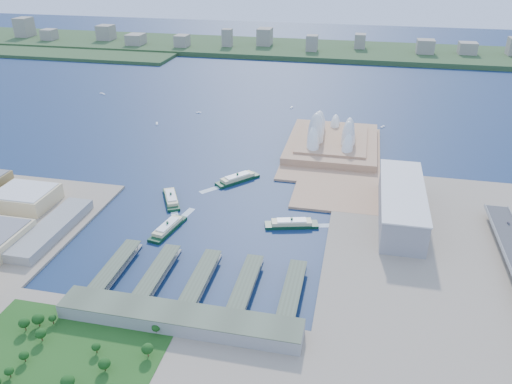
% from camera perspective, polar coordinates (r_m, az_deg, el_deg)
% --- Properties ---
extents(ground, '(3000.00, 3000.00, 0.00)m').
position_cam_1_polar(ground, '(528.47, -5.22, -5.25)').
color(ground, '#0D203F').
rests_on(ground, ground).
extents(east_land, '(240.00, 500.00, 3.00)m').
position_cam_1_polar(east_land, '(477.91, 22.06, -11.15)').
color(east_land, gray).
rests_on(east_land, ground).
extents(peninsula, '(135.00, 220.00, 3.00)m').
position_cam_1_polar(peninsula, '(740.28, 8.76, 4.50)').
color(peninsula, tan).
rests_on(peninsula, ground).
extents(far_shore, '(2200.00, 260.00, 12.00)m').
position_cam_1_polar(far_shore, '(1438.18, 6.64, 15.84)').
color(far_shore, '#2D4926').
rests_on(far_shore, ground).
extents(opera_house, '(134.00, 180.00, 58.00)m').
position_cam_1_polar(opera_house, '(748.21, 8.85, 7.25)').
color(opera_house, white).
rests_on(opera_house, peninsula).
extents(toaster_building, '(45.00, 155.00, 35.00)m').
position_cam_1_polar(toaster_building, '(570.53, 16.26, -1.34)').
color(toaster_building, gray).
rests_on(toaster_building, east_land).
extents(ferry_wharves, '(184.00, 90.00, 9.30)m').
position_cam_1_polar(ferry_wharves, '(463.55, -6.29, -9.80)').
color(ferry_wharves, '#48533E').
rests_on(ferry_wharves, ground).
extents(terminal_building, '(200.00, 28.00, 12.00)m').
position_cam_1_polar(terminal_building, '(417.01, -8.79, -14.13)').
color(terminal_building, gray).
rests_on(terminal_building, south_land).
extents(park, '(150.00, 110.00, 16.00)m').
position_cam_1_polar(park, '(410.51, -21.90, -16.59)').
color(park, '#194714').
rests_on(park, south_land).
extents(far_skyline, '(1900.00, 140.00, 55.00)m').
position_cam_1_polar(far_skyline, '(1412.53, 6.62, 17.02)').
color(far_skyline, gray).
rests_on(far_skyline, far_shore).
extents(ferry_a, '(38.94, 57.15, 10.75)m').
position_cam_1_polar(ferry_a, '(604.50, -9.69, -0.54)').
color(ferry_a, '#0C331B').
rests_on(ferry_a, ground).
extents(ferry_b, '(51.65, 55.76, 11.47)m').
position_cam_1_polar(ferry_b, '(644.78, -2.12, 1.72)').
color(ferry_b, '#0C331B').
rests_on(ferry_b, ground).
extents(ferry_c, '(25.09, 59.13, 10.86)m').
position_cam_1_polar(ferry_c, '(544.78, -10.06, -3.85)').
color(ferry_c, '#0C331B').
rests_on(ferry_c, ground).
extents(ferry_d, '(59.69, 29.08, 10.94)m').
position_cam_1_polar(ferry_d, '(545.09, 4.09, -3.44)').
color(ferry_d, '#0C331B').
rests_on(ferry_d, ground).
extents(boat_a, '(7.72, 13.12, 2.48)m').
position_cam_1_polar(boat_a, '(868.25, -11.27, 7.70)').
color(boat_a, white).
rests_on(boat_a, ground).
extents(boat_b, '(8.94, 4.13, 2.33)m').
position_cam_1_polar(boat_b, '(914.22, -6.56, 9.02)').
color(boat_b, white).
rests_on(boat_b, ground).
extents(boat_c, '(7.97, 10.54, 2.35)m').
position_cam_1_polar(boat_c, '(863.01, 14.28, 7.25)').
color(boat_c, white).
rests_on(boat_c, ground).
extents(boat_d, '(14.84, 10.40, 2.56)m').
position_cam_1_polar(boat_d, '(1070.25, -17.13, 10.69)').
color(boat_d, white).
rests_on(boat_d, ground).
extents(boat_e, '(4.29, 11.26, 2.71)m').
position_cam_1_polar(boat_e, '(939.27, 4.08, 9.63)').
color(boat_e, white).
rests_on(boat_e, ground).
extents(car_c, '(2.03, 4.99, 1.45)m').
position_cam_1_polar(car_c, '(584.21, 26.91, -3.23)').
color(car_c, slate).
rests_on(car_c, expressway).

